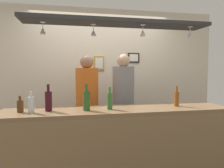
{
  "coord_description": "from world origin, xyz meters",
  "views": [
    {
      "loc": [
        -0.57,
        -2.72,
        1.49
      ],
      "look_at": [
        0.0,
        0.1,
        1.29
      ],
      "focal_mm": 33.35,
      "sensor_mm": 36.0,
      "label": 1
    }
  ],
  "objects_px": {
    "bottle_beer_amber_tall": "(177,98)",
    "bottle_beer_brown_stubby": "(20,106)",
    "bottle_soda_clear": "(31,104)",
    "bottle_champagne_green": "(87,100)",
    "person_middle_orange_shirt": "(87,100)",
    "picture_frame_crest": "(99,63)",
    "person_right_grey_shirt": "(123,98)",
    "bottle_beer_green_import": "(110,100)",
    "bottle_wine_dark_red": "(48,101)",
    "picture_frame_upper_small": "(134,58)"
  },
  "relations": [
    {
      "from": "bottle_beer_green_import",
      "to": "bottle_beer_brown_stubby",
      "type": "xyz_separation_m",
      "value": [
        -0.98,
        0.02,
        -0.03
      ]
    },
    {
      "from": "picture_frame_crest",
      "to": "picture_frame_upper_small",
      "type": "bearing_deg",
      "value": 0.0
    },
    {
      "from": "picture_frame_upper_small",
      "to": "bottle_beer_brown_stubby",
      "type": "bearing_deg",
      "value": -140.48
    },
    {
      "from": "bottle_beer_amber_tall",
      "to": "picture_frame_crest",
      "type": "height_order",
      "value": "picture_frame_crest"
    },
    {
      "from": "person_middle_orange_shirt",
      "to": "bottle_beer_green_import",
      "type": "bearing_deg",
      "value": -75.74
    },
    {
      "from": "bottle_wine_dark_red",
      "to": "picture_frame_upper_small",
      "type": "xyz_separation_m",
      "value": [
        1.42,
        1.4,
        0.57
      ]
    },
    {
      "from": "bottle_beer_green_import",
      "to": "picture_frame_upper_small",
      "type": "height_order",
      "value": "picture_frame_upper_small"
    },
    {
      "from": "person_right_grey_shirt",
      "to": "bottle_wine_dark_red",
      "type": "distance_m",
      "value": 1.3
    },
    {
      "from": "bottle_champagne_green",
      "to": "bottle_beer_brown_stubby",
      "type": "relative_size",
      "value": 1.67
    },
    {
      "from": "bottle_soda_clear",
      "to": "person_right_grey_shirt",
      "type": "bearing_deg",
      "value": 33.68
    },
    {
      "from": "person_middle_orange_shirt",
      "to": "picture_frame_crest",
      "type": "height_order",
      "value": "picture_frame_crest"
    },
    {
      "from": "person_middle_orange_shirt",
      "to": "bottle_beer_brown_stubby",
      "type": "bearing_deg",
      "value": -135.6
    },
    {
      "from": "bottle_wine_dark_red",
      "to": "bottle_soda_clear",
      "type": "xyz_separation_m",
      "value": [
        -0.17,
        -0.06,
        -0.03
      ]
    },
    {
      "from": "person_right_grey_shirt",
      "to": "bottle_champagne_green",
      "type": "xyz_separation_m",
      "value": [
        -0.64,
        -0.8,
        0.1
      ]
    },
    {
      "from": "bottle_beer_green_import",
      "to": "bottle_wine_dark_red",
      "type": "height_order",
      "value": "bottle_wine_dark_red"
    },
    {
      "from": "bottle_champagne_green",
      "to": "picture_frame_crest",
      "type": "relative_size",
      "value": 1.15
    },
    {
      "from": "bottle_beer_green_import",
      "to": "bottle_beer_brown_stubby",
      "type": "height_order",
      "value": "bottle_beer_green_import"
    },
    {
      "from": "bottle_beer_amber_tall",
      "to": "bottle_soda_clear",
      "type": "distance_m",
      "value": 1.73
    },
    {
      "from": "person_middle_orange_shirt",
      "to": "bottle_wine_dark_red",
      "type": "relative_size",
      "value": 5.69
    },
    {
      "from": "picture_frame_crest",
      "to": "bottle_beer_brown_stubby",
      "type": "bearing_deg",
      "value": -126.73
    },
    {
      "from": "picture_frame_upper_small",
      "to": "picture_frame_crest",
      "type": "xyz_separation_m",
      "value": [
        -0.66,
        0.0,
        -0.1
      ]
    },
    {
      "from": "person_middle_orange_shirt",
      "to": "bottle_beer_green_import",
      "type": "distance_m",
      "value": 0.82
    },
    {
      "from": "bottle_champagne_green",
      "to": "bottle_beer_brown_stubby",
      "type": "distance_m",
      "value": 0.71
    },
    {
      "from": "bottle_beer_green_import",
      "to": "picture_frame_crest",
      "type": "xyz_separation_m",
      "value": [
        0.07,
        1.43,
        0.48
      ]
    },
    {
      "from": "bottle_wine_dark_red",
      "to": "picture_frame_crest",
      "type": "bearing_deg",
      "value": 61.56
    },
    {
      "from": "bottle_beer_brown_stubby",
      "to": "person_right_grey_shirt",
      "type": "bearing_deg",
      "value": 29.6
    },
    {
      "from": "bottle_soda_clear",
      "to": "picture_frame_crest",
      "type": "relative_size",
      "value": 0.88
    },
    {
      "from": "picture_frame_upper_small",
      "to": "picture_frame_crest",
      "type": "relative_size",
      "value": 0.85
    },
    {
      "from": "bottle_soda_clear",
      "to": "bottle_champagne_green",
      "type": "distance_m",
      "value": 0.59
    },
    {
      "from": "bottle_wine_dark_red",
      "to": "bottle_champagne_green",
      "type": "height_order",
      "value": "same"
    },
    {
      "from": "bottle_beer_amber_tall",
      "to": "bottle_beer_brown_stubby",
      "type": "distance_m",
      "value": 1.85
    },
    {
      "from": "person_right_grey_shirt",
      "to": "bottle_beer_brown_stubby",
      "type": "relative_size",
      "value": 9.63
    },
    {
      "from": "person_middle_orange_shirt",
      "to": "bottle_soda_clear",
      "type": "height_order",
      "value": "person_middle_orange_shirt"
    },
    {
      "from": "bottle_wine_dark_red",
      "to": "person_middle_orange_shirt",
      "type": "bearing_deg",
      "value": 57.18
    },
    {
      "from": "bottle_wine_dark_red",
      "to": "picture_frame_crest",
      "type": "distance_m",
      "value": 1.66
    },
    {
      "from": "bottle_beer_brown_stubby",
      "to": "picture_frame_upper_small",
      "type": "bearing_deg",
      "value": 39.52
    },
    {
      "from": "bottle_soda_clear",
      "to": "picture_frame_upper_small",
      "type": "distance_m",
      "value": 2.24
    },
    {
      "from": "bottle_beer_brown_stubby",
      "to": "picture_frame_crest",
      "type": "relative_size",
      "value": 0.69
    },
    {
      "from": "bottle_beer_amber_tall",
      "to": "person_right_grey_shirt",
      "type": "bearing_deg",
      "value": 124.04
    },
    {
      "from": "bottle_soda_clear",
      "to": "bottle_champagne_green",
      "type": "height_order",
      "value": "bottle_champagne_green"
    },
    {
      "from": "person_middle_orange_shirt",
      "to": "bottle_beer_brown_stubby",
      "type": "relative_size",
      "value": 9.48
    },
    {
      "from": "person_right_grey_shirt",
      "to": "picture_frame_upper_small",
      "type": "height_order",
      "value": "picture_frame_upper_small"
    },
    {
      "from": "person_right_grey_shirt",
      "to": "bottle_beer_brown_stubby",
      "type": "xyz_separation_m",
      "value": [
        -1.34,
        -0.76,
        0.05
      ]
    },
    {
      "from": "person_right_grey_shirt",
      "to": "bottle_champagne_green",
      "type": "relative_size",
      "value": 5.78
    },
    {
      "from": "bottle_beer_green_import",
      "to": "person_middle_orange_shirt",
      "type": "bearing_deg",
      "value": 104.26
    },
    {
      "from": "bottle_champagne_green",
      "to": "picture_frame_upper_small",
      "type": "xyz_separation_m",
      "value": [
        1.0,
        1.45,
        0.57
      ]
    },
    {
      "from": "person_middle_orange_shirt",
      "to": "picture_frame_crest",
      "type": "distance_m",
      "value": 0.91
    },
    {
      "from": "bottle_wine_dark_red",
      "to": "bottle_champagne_green",
      "type": "bearing_deg",
      "value": -6.15
    },
    {
      "from": "picture_frame_crest",
      "to": "bottle_soda_clear",
      "type": "bearing_deg",
      "value": -122.48
    },
    {
      "from": "person_right_grey_shirt",
      "to": "bottle_beer_brown_stubby",
      "type": "distance_m",
      "value": 1.55
    }
  ]
}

